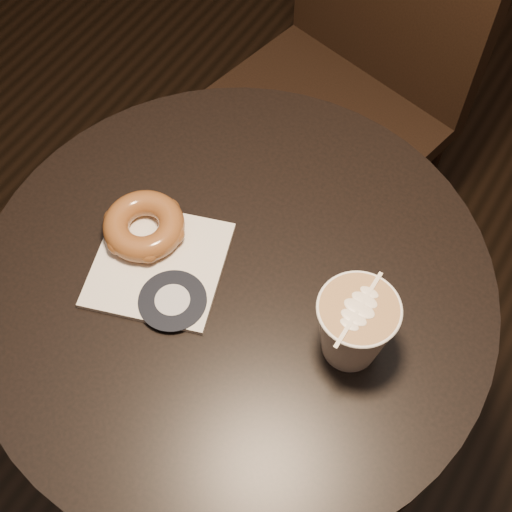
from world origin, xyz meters
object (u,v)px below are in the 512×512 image
at_px(cafe_table, 238,342).
at_px(doughnut, 144,226).
at_px(chair, 351,57).
at_px(latte_cup, 354,328).
at_px(pastry_bag, 159,264).

height_order(cafe_table, doughnut, doughnut).
distance_m(chair, latte_cup, 0.69).
relative_size(cafe_table, chair, 0.69).
height_order(cafe_table, latte_cup, latte_cup).
relative_size(pastry_bag, doughnut, 1.53).
bearing_deg(latte_cup, pastry_bag, -173.41).
relative_size(cafe_table, doughnut, 6.73).
relative_size(chair, latte_cup, 9.93).
xyz_separation_m(chair, pastry_bag, (0.02, -0.63, 0.15)).
xyz_separation_m(cafe_table, chair, (-0.12, 0.59, 0.06)).
distance_m(chair, pastry_bag, 0.64).
xyz_separation_m(pastry_bag, doughnut, (-0.04, 0.03, 0.02)).
xyz_separation_m(cafe_table, doughnut, (-0.14, -0.01, 0.23)).
relative_size(cafe_table, latte_cup, 6.84).
xyz_separation_m(chair, latte_cup, (0.30, -0.60, 0.20)).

